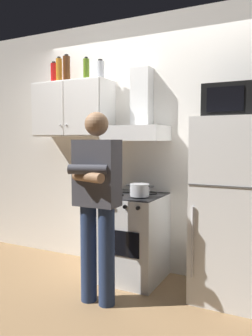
# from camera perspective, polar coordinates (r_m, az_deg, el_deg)

# --- Properties ---
(ground_plane) EXTENTS (7.00, 7.00, 0.00)m
(ground_plane) POSITION_cam_1_polar(r_m,az_deg,el_deg) (3.39, 0.00, -19.76)
(ground_plane) COLOR olive
(back_wall_tiled) EXTENTS (4.80, 0.10, 2.70)m
(back_wall_tiled) POSITION_cam_1_polar(r_m,az_deg,el_deg) (3.63, 4.22, 3.84)
(back_wall_tiled) COLOR silver
(back_wall_tiled) RESTS_ON ground_plane
(upper_cabinet) EXTENTS (0.90, 0.37, 0.60)m
(upper_cabinet) POSITION_cam_1_polar(r_m,az_deg,el_deg) (3.86, -8.99, 9.78)
(upper_cabinet) COLOR white
(stove_oven) EXTENTS (0.60, 0.62, 0.87)m
(stove_oven) POSITION_cam_1_polar(r_m,az_deg,el_deg) (3.47, 1.11, -11.55)
(stove_oven) COLOR silver
(stove_oven) RESTS_ON ground_plane
(range_hood) EXTENTS (0.60, 0.44, 0.75)m
(range_hood) POSITION_cam_1_polar(r_m,az_deg,el_deg) (3.45, 2.05, 7.91)
(range_hood) COLOR white
(refrigerator) EXTENTS (0.60, 0.62, 1.60)m
(refrigerator) POSITION_cam_1_polar(r_m,az_deg,el_deg) (3.11, 17.27, -6.71)
(refrigerator) COLOR silver
(refrigerator) RESTS_ON ground_plane
(microwave) EXTENTS (0.48, 0.37, 0.28)m
(microwave) POSITION_cam_1_polar(r_m,az_deg,el_deg) (3.09, 17.75, 10.73)
(microwave) COLOR black
(microwave) RESTS_ON refrigerator
(person_standing) EXTENTS (0.38, 0.33, 1.64)m
(person_standing) POSITION_cam_1_polar(r_m,az_deg,el_deg) (2.87, -4.99, -5.42)
(person_standing) COLOR navy
(person_standing) RESTS_ON ground_plane
(cooking_pot) EXTENTS (0.28, 0.18, 0.12)m
(cooking_pot) POSITION_cam_1_polar(r_m,az_deg,el_deg) (3.21, 2.32, -3.75)
(cooking_pot) COLOR #B7BABF
(cooking_pot) RESTS_ON stove_oven
(bottle_soda_red) EXTENTS (0.07, 0.07, 0.26)m
(bottle_soda_red) POSITION_cam_1_polar(r_m,az_deg,el_deg) (4.13, -12.11, 15.34)
(bottle_soda_red) COLOR red
(bottle_soda_red) RESTS_ON upper_cabinet
(bottle_olive_oil) EXTENTS (0.07, 0.07, 0.25)m
(bottle_olive_oil) POSITION_cam_1_polar(r_m,az_deg,el_deg) (3.80, -6.74, 16.25)
(bottle_olive_oil) COLOR #4C6B19
(bottle_olive_oil) RESTS_ON upper_cabinet
(bottle_rum_dark) EXTENTS (0.08, 0.08, 0.31)m
(bottle_rum_dark) POSITION_cam_1_polar(r_m,az_deg,el_deg) (3.97, -10.02, 16.16)
(bottle_rum_dark) COLOR #47230F
(bottle_rum_dark) RESTS_ON upper_cabinet
(bottle_canister_steel) EXTENTS (0.09, 0.09, 0.21)m
(bottle_canister_steel) POSITION_cam_1_polar(r_m,az_deg,el_deg) (3.74, -4.38, 16.19)
(bottle_canister_steel) COLOR #B2B5BA
(bottle_canister_steel) RESTS_ON upper_cabinet
(bottle_liquor_amber) EXTENTS (0.07, 0.07, 0.30)m
(bottle_liquor_amber) POSITION_cam_1_polar(r_m,az_deg,el_deg) (4.04, -11.27, 15.84)
(bottle_liquor_amber) COLOR #B7721E
(bottle_liquor_amber) RESTS_ON upper_cabinet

